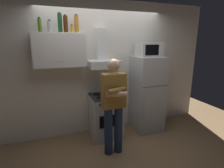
# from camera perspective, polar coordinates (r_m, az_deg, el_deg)

# --- Properties ---
(ground_plane) EXTENTS (7.00, 7.00, 0.00)m
(ground_plane) POSITION_cam_1_polar(r_m,az_deg,el_deg) (3.61, 0.00, -18.01)
(ground_plane) COLOR olive
(back_wall_tiled) EXTENTS (4.80, 0.10, 2.70)m
(back_wall_tiled) POSITION_cam_1_polar(r_m,az_deg,el_deg) (3.68, -3.16, 5.13)
(back_wall_tiled) COLOR silver
(back_wall_tiled) RESTS_ON ground_plane
(upper_cabinet) EXTENTS (0.90, 0.37, 0.60)m
(upper_cabinet) POSITION_cam_1_polar(r_m,az_deg,el_deg) (3.27, -16.74, 10.54)
(upper_cabinet) COLOR white
(stove_oven) EXTENTS (0.60, 0.62, 0.87)m
(stove_oven) POSITION_cam_1_polar(r_m,az_deg,el_deg) (3.60, -2.12, -10.31)
(stove_oven) COLOR silver
(stove_oven) RESTS_ON ground_plane
(range_hood) EXTENTS (0.60, 0.44, 0.75)m
(range_hood) POSITION_cam_1_polar(r_m,az_deg,el_deg) (3.42, -2.94, 8.66)
(range_hood) COLOR white
(refrigerator) EXTENTS (0.60, 0.62, 1.60)m
(refrigerator) POSITION_cam_1_polar(r_m,az_deg,el_deg) (3.85, 11.46, -3.15)
(refrigerator) COLOR silver
(refrigerator) RESTS_ON ground_plane
(microwave) EXTENTS (0.48, 0.37, 0.28)m
(microwave) POSITION_cam_1_polar(r_m,az_deg,el_deg) (3.70, 12.01, 10.98)
(microwave) COLOR silver
(microwave) RESTS_ON refrigerator
(person_standing) EXTENTS (0.38, 0.33, 1.64)m
(person_standing) POSITION_cam_1_polar(r_m,az_deg,el_deg) (2.88, 0.52, -6.59)
(person_standing) COLOR navy
(person_standing) RESTS_ON ground_plane
(cooking_pot) EXTENTS (0.29, 0.19, 0.10)m
(cooking_pot) POSITION_cam_1_polar(r_m,az_deg,el_deg) (3.36, 0.54, -3.13)
(cooking_pot) COLOR #B7BABF
(cooking_pot) RESTS_ON stove_oven
(bottle_wine_green) EXTENTS (0.07, 0.07, 0.33)m
(bottle_wine_green) POSITION_cam_1_polar(r_m,az_deg,el_deg) (3.28, -16.66, 18.59)
(bottle_wine_green) COLOR #19471E
(bottle_wine_green) RESTS_ON upper_cabinet
(bottle_liquor_amber) EXTENTS (0.07, 0.07, 0.32)m
(bottle_liquor_amber) POSITION_cam_1_polar(r_m,az_deg,el_deg) (3.36, -11.55, 18.66)
(bottle_liquor_amber) COLOR #B7721E
(bottle_liquor_amber) RESTS_ON upper_cabinet
(bottle_spice_jar) EXTENTS (0.05, 0.05, 0.14)m
(bottle_spice_jar) POSITION_cam_1_polar(r_m,az_deg,el_deg) (3.34, -12.96, 17.09)
(bottle_spice_jar) COLOR gold
(bottle_spice_jar) RESTS_ON upper_cabinet
(bottle_olive_oil) EXTENTS (0.06, 0.06, 0.24)m
(bottle_olive_oil) POSITION_cam_1_polar(r_m,az_deg,el_deg) (3.29, -22.59, 17.35)
(bottle_olive_oil) COLOR #4C6B19
(bottle_olive_oil) RESTS_ON upper_cabinet
(bottle_canister_steel) EXTENTS (0.09, 0.09, 0.21)m
(bottle_canister_steel) POSITION_cam_1_polar(r_m,az_deg,el_deg) (3.31, -19.67, 17.28)
(bottle_canister_steel) COLOR #B2B5BA
(bottle_canister_steel) RESTS_ON upper_cabinet
(bottle_rum_dark) EXTENTS (0.08, 0.08, 0.30)m
(bottle_rum_dark) POSITION_cam_1_polar(r_m,az_deg,el_deg) (3.28, -14.93, 18.40)
(bottle_rum_dark) COLOR #47230F
(bottle_rum_dark) RESTS_ON upper_cabinet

